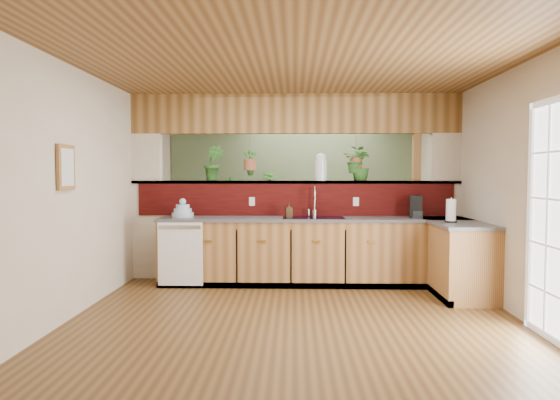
{
  "coord_description": "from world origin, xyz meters",
  "views": [
    {
      "loc": [
        -0.01,
        -5.69,
        1.48
      ],
      "look_at": [
        -0.19,
        0.7,
        1.15
      ],
      "focal_mm": 32.0,
      "sensor_mm": 36.0,
      "label": 1
    }
  ],
  "objects_px": {
    "paper_towel": "(451,211)",
    "glass_jar": "(321,167)",
    "faucet": "(314,200)",
    "coffee_maker": "(416,208)",
    "soap_dispenser": "(289,210)",
    "dish_stack": "(183,211)",
    "shelving_console": "(253,228)"
  },
  "relations": [
    {
      "from": "soap_dispenser",
      "to": "shelving_console",
      "type": "bearing_deg",
      "value": 106.95
    },
    {
      "from": "coffee_maker",
      "to": "glass_jar",
      "type": "xyz_separation_m",
      "value": [
        -1.25,
        0.36,
        0.55
      ]
    },
    {
      "from": "faucet",
      "to": "dish_stack",
      "type": "height_order",
      "value": "faucet"
    },
    {
      "from": "paper_towel",
      "to": "shelving_console",
      "type": "xyz_separation_m",
      "value": [
        -2.64,
        2.89,
        -0.54
      ]
    },
    {
      "from": "faucet",
      "to": "glass_jar",
      "type": "relative_size",
      "value": 1.08
    },
    {
      "from": "soap_dispenser",
      "to": "glass_jar",
      "type": "bearing_deg",
      "value": 36.0
    },
    {
      "from": "faucet",
      "to": "coffee_maker",
      "type": "height_order",
      "value": "faucet"
    },
    {
      "from": "dish_stack",
      "to": "paper_towel",
      "type": "height_order",
      "value": "paper_towel"
    },
    {
      "from": "paper_towel",
      "to": "glass_jar",
      "type": "bearing_deg",
      "value": 146.98
    },
    {
      "from": "paper_towel",
      "to": "soap_dispenser",
      "type": "bearing_deg",
      "value": 161.38
    },
    {
      "from": "dish_stack",
      "to": "paper_towel",
      "type": "distance_m",
      "value": 3.46
    },
    {
      "from": "faucet",
      "to": "glass_jar",
      "type": "distance_m",
      "value": 0.52
    },
    {
      "from": "soap_dispenser",
      "to": "shelving_console",
      "type": "relative_size",
      "value": 0.13
    },
    {
      "from": "soap_dispenser",
      "to": "coffee_maker",
      "type": "xyz_separation_m",
      "value": [
        1.69,
        -0.03,
        0.04
      ]
    },
    {
      "from": "paper_towel",
      "to": "glass_jar",
      "type": "distance_m",
      "value": 1.89
    },
    {
      "from": "coffee_maker",
      "to": "paper_towel",
      "type": "height_order",
      "value": "paper_towel"
    },
    {
      "from": "faucet",
      "to": "coffee_maker",
      "type": "bearing_deg",
      "value": -6.01
    },
    {
      "from": "faucet",
      "to": "dish_stack",
      "type": "relative_size",
      "value": 1.42
    },
    {
      "from": "dish_stack",
      "to": "soap_dispenser",
      "type": "xyz_separation_m",
      "value": [
        1.43,
        0.04,
        0.02
      ]
    },
    {
      "from": "faucet",
      "to": "shelving_console",
      "type": "distance_m",
      "value": 2.43
    },
    {
      "from": "faucet",
      "to": "paper_towel",
      "type": "distance_m",
      "value": 1.79
    },
    {
      "from": "soap_dispenser",
      "to": "coffee_maker",
      "type": "relative_size",
      "value": 0.67
    },
    {
      "from": "glass_jar",
      "to": "shelving_console",
      "type": "relative_size",
      "value": 0.24
    },
    {
      "from": "faucet",
      "to": "dish_stack",
      "type": "xyz_separation_m",
      "value": [
        -1.78,
        -0.15,
        -0.14
      ]
    },
    {
      "from": "paper_towel",
      "to": "shelving_console",
      "type": "bearing_deg",
      "value": 132.48
    },
    {
      "from": "dish_stack",
      "to": "coffee_maker",
      "type": "bearing_deg",
      "value": 0.11
    },
    {
      "from": "paper_towel",
      "to": "coffee_maker",
      "type": "bearing_deg",
      "value": 113.3
    },
    {
      "from": "soap_dispenser",
      "to": "coffee_maker",
      "type": "distance_m",
      "value": 1.7
    },
    {
      "from": "soap_dispenser",
      "to": "shelving_console",
      "type": "distance_m",
      "value": 2.38
    },
    {
      "from": "paper_towel",
      "to": "shelving_console",
      "type": "relative_size",
      "value": 0.19
    },
    {
      "from": "coffee_maker",
      "to": "paper_towel",
      "type": "relative_size",
      "value": 0.98
    },
    {
      "from": "glass_jar",
      "to": "faucet",
      "type": "bearing_deg",
      "value": -114.36
    }
  ]
}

